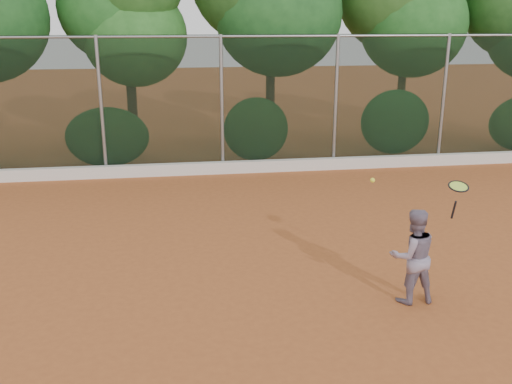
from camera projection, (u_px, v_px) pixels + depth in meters
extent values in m
plane|color=#A55427|center=(266.00, 292.00, 8.44)|extent=(80.00, 80.00, 0.00)
cube|color=silver|center=(224.00, 168.00, 14.85)|extent=(24.00, 0.20, 0.30)
imported|color=gray|center=(413.00, 256.00, 7.99)|extent=(0.69, 0.55, 1.39)
cube|color=black|center=(222.00, 105.00, 14.55)|extent=(24.00, 0.01, 3.50)
cylinder|color=gray|center=(221.00, 36.00, 14.05)|extent=(24.00, 0.06, 0.06)
cylinder|color=gray|center=(101.00, 108.00, 14.13)|extent=(0.09, 0.09, 3.50)
cylinder|color=gray|center=(222.00, 105.00, 14.55)|extent=(0.09, 0.09, 3.50)
cylinder|color=gray|center=(336.00, 103.00, 14.97)|extent=(0.09, 0.09, 3.50)
cylinder|color=gray|center=(443.00, 100.00, 15.39)|extent=(0.09, 0.09, 3.50)
cylinder|color=#3D2517|center=(133.00, 114.00, 16.55)|extent=(0.28, 0.28, 2.40)
ellipsoid|color=#276322|center=(135.00, 36.00, 15.84)|extent=(2.90, 2.40, 2.80)
ellipsoid|color=#1F5A1F|center=(115.00, 6.00, 15.82)|extent=(3.20, 2.70, 3.10)
cylinder|color=#422619|center=(270.00, 103.00, 16.74)|extent=(0.26, 0.26, 3.00)
ellipsoid|color=#2A6E2A|center=(279.00, 14.00, 15.94)|extent=(3.60, 3.00, 3.50)
cylinder|color=#45311A|center=(400.00, 104.00, 17.54)|extent=(0.24, 0.24, 2.70)
ellipsoid|color=#1E571E|center=(414.00, 24.00, 16.79)|extent=(3.20, 2.70, 3.10)
ellipsoid|color=#2F5F24|center=(107.00, 137.00, 15.15)|extent=(2.20, 1.16, 1.60)
ellipsoid|color=#316626|center=(256.00, 129.00, 15.68)|extent=(1.80, 1.04, 1.76)
ellipsoid|color=#2F742C|center=(395.00, 122.00, 16.21)|extent=(2.00, 1.10, 1.84)
cylinder|color=black|center=(454.00, 210.00, 7.73)|extent=(0.04, 0.12, 0.28)
torus|color=black|center=(459.00, 186.00, 7.57)|extent=(0.30, 0.30, 0.11)
cylinder|color=#BFE643|center=(459.00, 186.00, 7.57)|extent=(0.26, 0.25, 0.08)
sphere|color=#F4F537|center=(373.00, 180.00, 7.40)|extent=(0.06, 0.06, 0.06)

